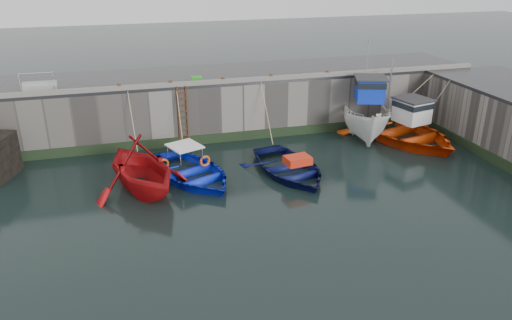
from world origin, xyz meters
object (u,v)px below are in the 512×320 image
object	(u,v)px
ladder	(183,117)
bollard_c	(223,80)
boat_near_white	(143,190)
bollard_a	(119,87)
bollard_b	(170,83)
bollard_d	(271,77)
boat_far_orange	(402,131)
bollard_e	(327,73)
boat_near_blue	(192,178)
fish_crate	(197,80)
boat_far_white	(366,117)
boat_near_navy	(289,173)

from	to	relation	value
ladder	bollard_c	xyz separation A→B (m)	(2.20, 0.34, 1.71)
boat_near_white	bollard_c	size ratio (longest dim) A/B	18.38
bollard_a	bollard_b	bearing A→B (deg)	0.00
bollard_a	bollard_d	distance (m)	7.80
boat_far_orange	bollard_d	world-z (taller)	boat_far_orange
bollard_a	bollard_e	size ratio (longest dim) A/B	1.00
bollard_b	boat_near_blue	bearing A→B (deg)	-86.90
fish_crate	bollard_a	world-z (taller)	fish_crate
boat_far_orange	bollard_c	world-z (taller)	boat_far_orange
boat_far_white	ladder	bearing A→B (deg)	-165.21
boat_far_white	boat_near_navy	bearing A→B (deg)	-126.25
fish_crate	bollard_e	xyz separation A→B (m)	(7.10, -0.37, -0.02)
bollard_b	boat_far_white	bearing A→B (deg)	-6.59
boat_near_navy	bollard_c	distance (m)	6.38
bollard_b	bollard_e	distance (m)	8.50
boat_far_orange	bollard_a	size ratio (longest dim) A/B	29.16
boat_near_navy	boat_far_orange	size ratio (longest dim) A/B	0.64
fish_crate	bollard_b	bearing A→B (deg)	-161.58
boat_near_blue	ladder	bearing A→B (deg)	65.06
boat_far_orange	bollard_a	world-z (taller)	boat_far_orange
boat_near_navy	bollard_b	world-z (taller)	bollard_b
boat_near_blue	bollard_a	bearing A→B (deg)	100.36
boat_near_blue	boat_near_navy	size ratio (longest dim) A/B	1.03
boat_near_white	bollard_d	size ratio (longest dim) A/B	18.38
ladder	bollard_c	bearing A→B (deg)	8.67
boat_near_white	boat_far_white	size ratio (longest dim) A/B	0.76
bollard_c	boat_far_white	bearing A→B (deg)	-8.86
boat_near_white	bollard_c	bearing A→B (deg)	27.62
fish_crate	bollard_e	distance (m)	7.11
bollard_b	bollard_d	size ratio (longest dim) A/B	1.00
boat_near_white	bollard_c	distance (m)	7.62
ladder	boat_near_blue	xyz separation A→B (m)	(-0.26, -4.11, -1.59)
boat_near_navy	boat_far_white	world-z (taller)	boat_far_white
boat_near_white	bollard_b	distance (m)	6.34
boat_far_white	bollard_b	distance (m)	10.74
ladder	bollard_a	distance (m)	3.47
boat_near_blue	bollard_e	size ratio (longest dim) A/B	19.23
bollard_a	bollard_d	world-z (taller)	same
bollard_a	bollard_c	distance (m)	5.20
fish_crate	bollard_a	xyz separation A→B (m)	(-3.90, -0.37, -0.02)
fish_crate	boat_near_white	bearing A→B (deg)	-118.25
bollard_d	boat_near_navy	bearing A→B (deg)	-97.36
boat_near_white	fish_crate	distance (m)	7.19
bollard_e	bollard_a	bearing A→B (deg)	180.00
ladder	bollard_e	world-z (taller)	bollard_e
boat_near_navy	fish_crate	size ratio (longest dim) A/B	9.55
boat_near_white	bollard_b	size ratio (longest dim) A/B	18.38
boat_near_blue	bollard_a	distance (m)	6.17
boat_far_orange	bollard_d	size ratio (longest dim) A/B	29.16
boat_near_blue	bollard_b	bearing A→B (deg)	71.78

